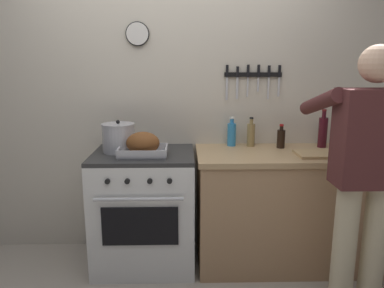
# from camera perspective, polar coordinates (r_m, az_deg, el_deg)

# --- Properties ---
(wall_back) EXTENTS (6.00, 0.13, 2.60)m
(wall_back) POSITION_cam_1_polar(r_m,az_deg,el_deg) (3.06, -2.96, 7.56)
(wall_back) COLOR beige
(wall_back) RESTS_ON ground
(counter_block) EXTENTS (2.03, 0.65, 0.90)m
(counter_block) POSITION_cam_1_polar(r_m,az_deg,el_deg) (3.12, 20.17, -9.07)
(counter_block) COLOR tan
(counter_block) RESTS_ON ground
(stove) EXTENTS (0.76, 0.67, 0.90)m
(stove) POSITION_cam_1_polar(r_m,az_deg,el_deg) (2.92, -7.35, -9.96)
(stove) COLOR white
(stove) RESTS_ON ground
(person_cook) EXTENTS (0.51, 0.63, 1.66)m
(person_cook) POSITION_cam_1_polar(r_m,az_deg,el_deg) (2.38, 25.30, -3.51)
(person_cook) COLOR #C6B793
(person_cook) RESTS_ON ground
(roasting_pan) EXTENTS (0.35, 0.26, 0.18)m
(roasting_pan) POSITION_cam_1_polar(r_m,az_deg,el_deg) (2.68, -7.62, -0.17)
(roasting_pan) COLOR #B7B7BC
(roasting_pan) RESTS_ON stove
(stock_pot) EXTENTS (0.25, 0.25, 0.24)m
(stock_pot) POSITION_cam_1_polar(r_m,az_deg,el_deg) (2.83, -11.32, 0.96)
(stock_pot) COLOR #B7B7BC
(stock_pot) RESTS_ON stove
(cutting_board) EXTENTS (0.36, 0.24, 0.02)m
(cutting_board) POSITION_cam_1_polar(r_m,az_deg,el_deg) (2.84, 19.42, -1.48)
(cutting_board) COLOR tan
(cutting_board) RESTS_ON counter_block
(bottle_wine_red) EXTENTS (0.07, 0.07, 0.31)m
(bottle_wine_red) POSITION_cam_1_polar(r_m,az_deg,el_deg) (3.11, 19.63, 1.85)
(bottle_wine_red) COLOR #47141E
(bottle_wine_red) RESTS_ON counter_block
(bottle_soy_sauce) EXTENTS (0.06, 0.06, 0.19)m
(bottle_soy_sauce) POSITION_cam_1_polar(r_m,az_deg,el_deg) (2.99, 13.64, 0.89)
(bottle_soy_sauce) COLOR black
(bottle_soy_sauce) RESTS_ON counter_block
(bottle_dish_soap) EXTENTS (0.07, 0.07, 0.24)m
(bottle_dish_soap) POSITION_cam_1_polar(r_m,az_deg,el_deg) (3.00, 6.17, 1.58)
(bottle_dish_soap) COLOR #338CCC
(bottle_dish_soap) RESTS_ON counter_block
(bottle_vinegar) EXTENTS (0.06, 0.06, 0.24)m
(bottle_vinegar) POSITION_cam_1_polar(r_m,az_deg,el_deg) (3.00, 9.13, 1.51)
(bottle_vinegar) COLOR #997F4C
(bottle_vinegar) RESTS_ON counter_block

